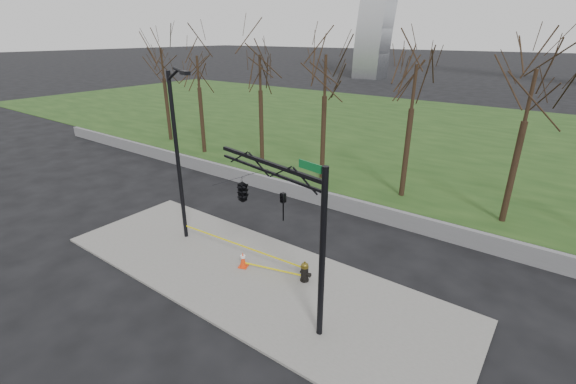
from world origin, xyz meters
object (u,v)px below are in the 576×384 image
Objects in this scene: traffic_cone at (243,259)px; street_light at (178,148)px; fire_hydrant at (305,272)px; traffic_signal_mast at (255,195)px.

street_light is at bearing 175.86° from traffic_cone.
traffic_signal_mast is (-1.11, -1.59, 3.64)m from fire_hydrant.
traffic_signal_mast is at bearing 7.66° from street_light.
street_light is at bearing 178.85° from traffic_signal_mast.
traffic_signal_mast reaches higher than traffic_cone.
street_light is at bearing -170.04° from fire_hydrant.
fire_hydrant is at bearing 65.66° from traffic_signal_mast.
traffic_cone is 5.79m from street_light.
traffic_cone is 0.09× the size of street_light.
fire_hydrant is at bearing 23.20° from street_light.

